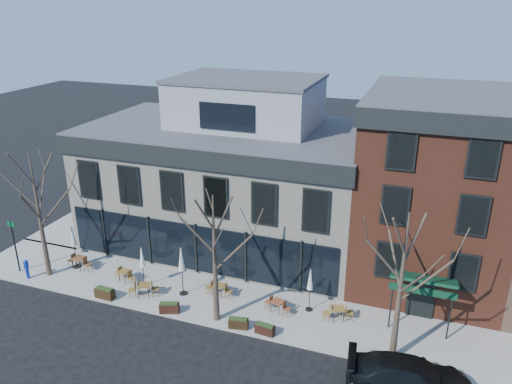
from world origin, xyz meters
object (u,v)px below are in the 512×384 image
(cafe_set_0, at_px, (79,262))
(umbrella_0, at_px, (73,238))
(parked_sedan, at_px, (411,377))
(call_box, at_px, (27,268))

(cafe_set_0, distance_m, umbrella_0, 1.62)
(parked_sedan, distance_m, call_box, 22.35)
(cafe_set_0, bearing_deg, call_box, -137.72)
(call_box, bearing_deg, umbrella_0, 47.83)
(parked_sedan, relative_size, umbrella_0, 1.86)
(parked_sedan, relative_size, cafe_set_0, 3.07)
(call_box, distance_m, cafe_set_0, 3.00)
(call_box, bearing_deg, parked_sedan, -4.43)
(call_box, xyz_separation_m, cafe_set_0, (2.21, 2.01, -0.20))
(umbrella_0, bearing_deg, parked_sedan, -10.64)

